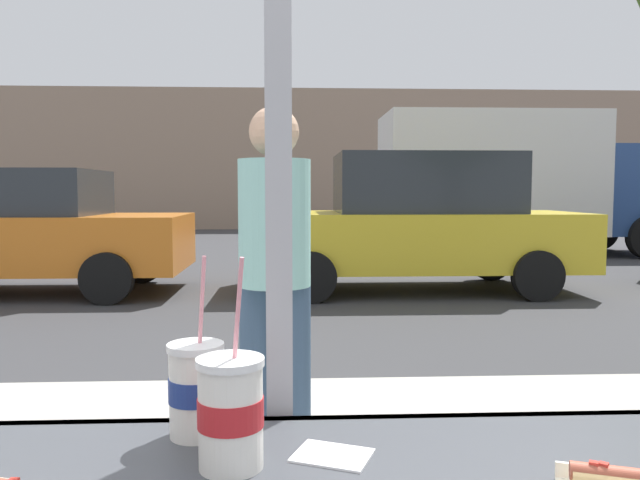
% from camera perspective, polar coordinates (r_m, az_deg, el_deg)
% --- Properties ---
extents(ground_plane, '(60.00, 60.00, 0.00)m').
position_cam_1_polar(ground_plane, '(9.22, -2.85, -4.12)').
color(ground_plane, '#38383A').
extents(building_facade_far, '(28.00, 1.20, 5.10)m').
position_cam_1_polar(building_facade_far, '(23.43, -2.81, 7.32)').
color(building_facade_far, gray).
rests_on(building_facade_far, ground).
extents(soda_cup_left, '(0.11, 0.11, 0.33)m').
position_cam_1_polar(soda_cup_left, '(1.01, -8.16, -15.21)').
color(soda_cup_left, silver).
rests_on(soda_cup_left, window_counter).
extents(soda_cup_right, '(0.10, 0.10, 0.32)m').
position_cam_1_polar(soda_cup_right, '(1.14, -11.24, -13.13)').
color(soda_cup_right, silver).
rests_on(soda_cup_right, window_counter).
extents(napkin_wrapper, '(0.15, 0.13, 0.00)m').
position_cam_1_polar(napkin_wrapper, '(1.07, 1.14, -19.08)').
color(napkin_wrapper, white).
rests_on(napkin_wrapper, window_counter).
extents(parked_car_orange, '(4.21, 2.00, 1.66)m').
position_cam_1_polar(parked_car_orange, '(9.27, -25.40, 0.80)').
color(parked_car_orange, orange).
rests_on(parked_car_orange, ground).
extents(parked_car_yellow, '(4.59, 2.04, 1.88)m').
position_cam_1_polar(parked_car_yellow, '(8.73, 8.69, 1.54)').
color(parked_car_yellow, gold).
rests_on(parked_car_yellow, ground).
extents(box_truck, '(6.24, 2.44, 3.03)m').
position_cam_1_polar(box_truck, '(14.30, 17.75, 5.28)').
color(box_truck, silver).
rests_on(box_truck, ground).
extents(pedestrian, '(0.32, 0.32, 1.63)m').
position_cam_1_polar(pedestrian, '(2.78, -4.16, -2.28)').
color(pedestrian, '#334963').
rests_on(pedestrian, sidewalk_strip).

